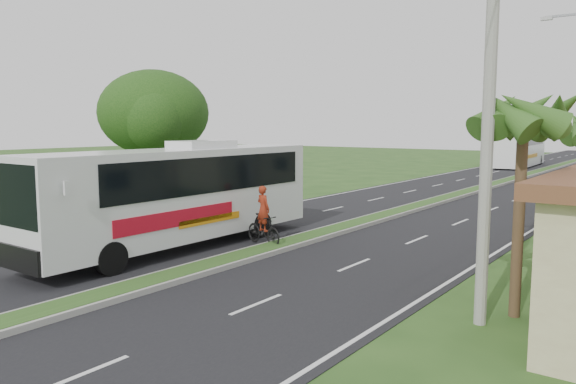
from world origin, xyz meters
The scene contains 11 objects.
ground centered at (0.00, 0.00, 0.00)m, with size 180.00×180.00×0.00m, color #26471A.
road_asphalt centered at (0.00, 20.00, 0.01)m, with size 14.00×160.00×0.02m, color black.
median_strip centered at (0.00, 20.00, 0.10)m, with size 1.20×160.00×0.18m.
lane_edge_left centered at (-6.70, 20.00, 0.00)m, with size 0.12×160.00×0.01m, color silver.
lane_edge_right centered at (6.70, 20.00, 0.00)m, with size 0.12×160.00×0.01m, color silver.
palm_verge_a centered at (9.00, 3.00, 4.74)m, with size 2.40×2.40×5.45m.
shade_tree centered at (-12.11, 10.02, 5.03)m, with size 6.30×6.00×7.54m.
utility_pole_a centered at (8.50, 2.00, 5.67)m, with size 1.60×0.28×11.00m.
coach_bus_main centered at (-2.98, 3.48, 2.17)m, with size 2.64×12.25×3.96m.
coach_bus_far centered at (-3.47, 53.68, 2.10)m, with size 3.37×12.86×3.71m.
motorcyclist centered at (-0.81, 5.64, 0.80)m, with size 2.04×1.03×2.28m.
Camera 1 is at (12.31, -10.65, 4.55)m, focal length 35.00 mm.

